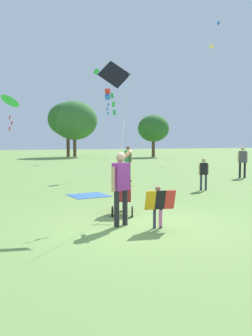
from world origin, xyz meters
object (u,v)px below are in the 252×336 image
object	(u,v)px
kite_adult_black	(114,80)
person_sitting_far	(204,171)
person_adult_flyer	(121,182)
person_red_shirt	(128,159)
kite_orange_delta	(108,95)
stroller	(123,192)
kite_green_novelty	(10,101)
child_with_butterfly_kite	(158,203)
picnic_blanket	(89,195)
person_kid_running	(243,159)

from	to	relation	value
kite_adult_black	person_sitting_far	bearing A→B (deg)	36.91
person_adult_flyer	kite_adult_black	distance (m)	2.86
person_adult_flyer	person_red_shirt	xyz separation A→B (m)	(3.59, 10.55, -0.07)
kite_orange_delta	person_sitting_far	world-z (taller)	kite_orange_delta
stroller	kite_adult_black	bearing A→B (deg)	-168.63
person_sitting_far	person_red_shirt	bearing A→B (deg)	102.35
person_red_shirt	kite_green_novelty	bearing A→B (deg)	-149.50
child_with_butterfly_kite	picnic_blanket	distance (m)	5.34
child_with_butterfly_kite	person_adult_flyer	distance (m)	1.01
kite_adult_black	picnic_blanket	world-z (taller)	kite_adult_black
kite_adult_black	person_kid_running	distance (m)	11.62
kite_orange_delta	picnic_blanket	bearing A→B (deg)	-110.74
person_adult_flyer	person_sitting_far	xyz separation A→B (m)	(4.85, 4.76, -0.29)
child_with_butterfly_kite	person_sitting_far	size ratio (longest dim) A/B	0.77
person_red_shirt	kite_adult_black	bearing A→B (deg)	-110.00
person_sitting_far	picnic_blanket	world-z (taller)	person_sitting_far
person_red_shirt	person_sitting_far	bearing A→B (deg)	-77.65
kite_orange_delta	person_red_shirt	size ratio (longest dim) A/B	2.84
kite_adult_black	person_sitting_far	world-z (taller)	kite_adult_black
child_with_butterfly_kite	kite_green_novelty	world-z (taller)	kite_green_novelty
child_with_butterfly_kite	person_red_shirt	bearing A→B (deg)	75.55
person_kid_running	picnic_blanket	xyz separation A→B (m)	(-8.86, -3.53, -0.96)
stroller	person_sitting_far	size ratio (longest dim) A/B	0.88
kite_green_novelty	stroller	bearing A→B (deg)	-63.64
person_red_shirt	picnic_blanket	world-z (taller)	person_red_shirt
stroller	person_adult_flyer	bearing A→B (deg)	-109.20
person_adult_flyer	person_kid_running	size ratio (longest dim) A/B	1.10
child_with_butterfly_kite	person_red_shirt	xyz separation A→B (m)	(2.85, 11.07, 0.38)
person_red_shirt	person_kid_running	distance (m)	5.95
child_with_butterfly_kite	stroller	world-z (taller)	stroller
person_adult_flyer	kite_adult_black	bearing A→B (deg)	80.51
person_adult_flyer	kite_green_novelty	xyz separation A→B (m)	(-2.37, 7.04, 2.44)
stroller	picnic_blanket	bearing A→B (deg)	93.68
person_adult_flyer	child_with_butterfly_kite	bearing A→B (deg)	-35.07
child_with_butterfly_kite	person_sitting_far	distance (m)	6.70
child_with_butterfly_kite	person_adult_flyer	size ratio (longest dim) A/B	0.54
kite_adult_black	kite_green_novelty	distance (m)	6.31
child_with_butterfly_kite	kite_green_novelty	distance (m)	8.67
person_adult_flyer	stroller	world-z (taller)	person_adult_flyer
kite_adult_black	person_sitting_far	distance (m)	6.46
person_adult_flyer	kite_adult_black	size ratio (longest dim) A/B	0.44
person_sitting_far	kite_adult_black	bearing A→B (deg)	-143.09
stroller	person_red_shirt	bearing A→B (deg)	71.27
child_with_butterfly_kite	kite_adult_black	xyz separation A→B (m)	(-0.52, 1.80, 2.99)
stroller	person_sitting_far	world-z (taller)	person_sitting_far
child_with_butterfly_kite	kite_orange_delta	xyz separation A→B (m)	(1.85, 11.49, 3.73)
kite_adult_black	person_red_shirt	distance (m)	10.21
person_sitting_far	kite_orange_delta	bearing A→B (deg)	110.07
stroller	kite_orange_delta	size ratio (longest dim) A/B	0.24
person_red_shirt	person_sitting_far	distance (m)	5.93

